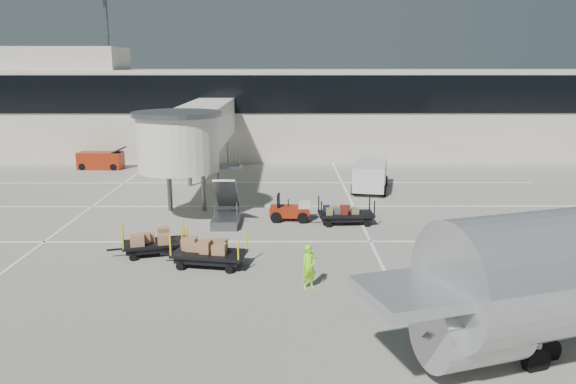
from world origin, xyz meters
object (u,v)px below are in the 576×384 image
at_px(suitcase_cart, 345,215).
at_px(ground_worker, 309,267).
at_px(box_cart_far, 158,243).
at_px(box_cart_near, 211,253).
at_px(baggage_tug, 291,211).
at_px(minivan, 371,173).
at_px(belt_loader, 101,161).

height_order(suitcase_cart, ground_worker, ground_worker).
bearing_deg(ground_worker, box_cart_far, 119.70).
bearing_deg(box_cart_near, box_cart_far, 159.62).
height_order(baggage_tug, box_cart_near, box_cart_near).
distance_m(suitcase_cart, box_cart_far, 10.37).
bearing_deg(box_cart_far, baggage_tug, 26.83).
xyz_separation_m(ground_worker, minivan, (4.98, 17.54, 0.28)).
distance_m(suitcase_cart, ground_worker, 9.34).
bearing_deg(box_cart_near, ground_worker, -20.22).
xyz_separation_m(ground_worker, belt_loader, (-16.21, 25.52, -0.18)).
distance_m(box_cart_far, ground_worker, 7.87).
height_order(ground_worker, minivan, minivan).
xyz_separation_m(minivan, belt_loader, (-21.19, 7.98, -0.45)).
xyz_separation_m(baggage_tug, box_cart_far, (-6.14, -5.70, 0.01)).
bearing_deg(box_cart_far, belt_loader, 97.76).
height_order(suitcase_cart, minivan, minivan).
height_order(box_cart_far, ground_worker, ground_worker).
relative_size(ground_worker, belt_loader, 0.45).
bearing_deg(baggage_tug, belt_loader, 138.49).
xyz_separation_m(box_cart_far, belt_loader, (-9.47, 21.48, 0.16)).
relative_size(baggage_tug, suitcase_cart, 0.63).
bearing_deg(baggage_tug, box_cart_far, -133.35).
distance_m(ground_worker, belt_loader, 30.24).
bearing_deg(minivan, belt_loader, 171.36).
bearing_deg(suitcase_cart, box_cart_near, -137.08).
xyz_separation_m(box_cart_far, ground_worker, (6.74, -4.04, 0.34)).
height_order(suitcase_cart, box_cart_far, suitcase_cart).
distance_m(suitcase_cart, belt_loader, 24.83).
height_order(box_cart_near, belt_loader, belt_loader).
bearing_deg(minivan, box_cart_far, -118.98).
bearing_deg(minivan, ground_worker, -93.85).
relative_size(box_cart_near, ground_worker, 2.20).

